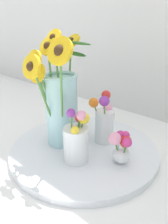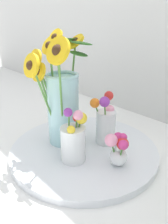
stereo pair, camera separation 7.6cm
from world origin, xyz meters
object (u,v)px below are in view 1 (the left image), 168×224
at_px(serving_tray, 84,149).
at_px(mason_jar_sunflowers, 61,101).
at_px(vase_small_center, 76,141).
at_px(vase_small_back, 104,121).
at_px(vase_bulb_right, 121,147).

distance_m(serving_tray, mason_jar_sunflowers, 0.20).
bearing_deg(serving_tray, vase_small_center, -65.04).
relative_size(serving_tray, mason_jar_sunflowers, 1.30).
height_order(mason_jar_sunflowers, vase_small_back, mason_jar_sunflowers).
relative_size(vase_small_center, vase_bulb_right, 1.62).
bearing_deg(serving_tray, mason_jar_sunflowers, -161.42).
bearing_deg(vase_bulb_right, mason_jar_sunflowers, -172.13).
bearing_deg(vase_small_back, vase_small_center, -86.80).
relative_size(mason_jar_sunflowers, vase_small_back, 2.10).
xyz_separation_m(mason_jar_sunflowers, vase_bulb_right, (0.24, 0.03, -0.11)).
bearing_deg(vase_bulb_right, vase_small_center, -144.83).
bearing_deg(vase_small_back, mason_jar_sunflowers, -135.31).
relative_size(serving_tray, vase_small_center, 2.86).
xyz_separation_m(mason_jar_sunflowers, vase_small_back, (0.11, 0.11, -0.08)).
relative_size(serving_tray, vase_small_back, 2.74).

